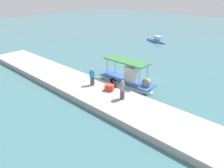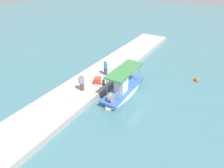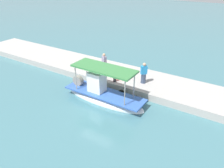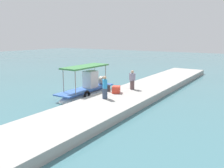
{
  "view_description": "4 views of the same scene",
  "coord_description": "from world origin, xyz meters",
  "px_view_note": "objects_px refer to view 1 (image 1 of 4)",
  "views": [
    {
      "loc": [
        11.78,
        -15.45,
        8.89
      ],
      "look_at": [
        0.24,
        -2.71,
        0.88
      ],
      "focal_mm": 33.27,
      "sensor_mm": 36.0,
      "label": 1
    },
    {
      "loc": [
        14.45,
        6.7,
        10.45
      ],
      "look_at": [
        0.32,
        -1.72,
        0.81
      ],
      "focal_mm": 31.75,
      "sensor_mm": 36.0,
      "label": 2
    },
    {
      "loc": [
        -7.75,
        10.88,
        8.49
      ],
      "look_at": [
        0.14,
        -1.57,
        0.87
      ],
      "focal_mm": 35.83,
      "sensor_mm": 36.0,
      "label": 3
    },
    {
      "loc": [
        -15.24,
        -13.18,
        5.03
      ],
      "look_at": [
        0.31,
        -3.03,
        1.27
      ],
      "focal_mm": 38.17,
      "sensor_mm": 36.0,
      "label": 4
    }
  ],
  "objects_px": {
    "fisherman_by_crate": "(92,77)",
    "mooring_bollard": "(115,85)",
    "marker_buoy": "(116,58)",
    "main_fishing_boat": "(127,81)",
    "fisherman_near_bollard": "(122,91)",
    "cargo_crate": "(110,87)",
    "moored_boat_near": "(156,41)"
  },
  "relations": [
    {
      "from": "cargo_crate",
      "to": "fisherman_near_bollard",
      "type": "bearing_deg",
      "value": -13.71
    },
    {
      "from": "fisherman_by_crate",
      "to": "marker_buoy",
      "type": "height_order",
      "value": "fisherman_by_crate"
    },
    {
      "from": "main_fishing_boat",
      "to": "fisherman_near_bollard",
      "type": "bearing_deg",
      "value": -57.13
    },
    {
      "from": "fisherman_near_bollard",
      "to": "mooring_bollard",
      "type": "bearing_deg",
      "value": 146.39
    },
    {
      "from": "fisherman_by_crate",
      "to": "cargo_crate",
      "type": "distance_m",
      "value": 2.03
    },
    {
      "from": "fisherman_near_bollard",
      "to": "mooring_bollard",
      "type": "height_order",
      "value": "fisherman_near_bollard"
    },
    {
      "from": "fisherman_by_crate",
      "to": "mooring_bollard",
      "type": "height_order",
      "value": "fisherman_by_crate"
    },
    {
      "from": "main_fishing_boat",
      "to": "fisherman_near_bollard",
      "type": "relative_size",
      "value": 3.84
    },
    {
      "from": "cargo_crate",
      "to": "moored_boat_near",
      "type": "bearing_deg",
      "value": 110.48
    },
    {
      "from": "main_fishing_boat",
      "to": "marker_buoy",
      "type": "bearing_deg",
      "value": 138.72
    },
    {
      "from": "main_fishing_boat",
      "to": "mooring_bollard",
      "type": "xyz_separation_m",
      "value": [
        0.29,
        -2.05,
        0.37
      ]
    },
    {
      "from": "mooring_bollard",
      "to": "marker_buoy",
      "type": "height_order",
      "value": "mooring_bollard"
    },
    {
      "from": "fisherman_by_crate",
      "to": "marker_buoy",
      "type": "distance_m",
      "value": 9.85
    },
    {
      "from": "mooring_bollard",
      "to": "moored_boat_near",
      "type": "bearing_deg",
      "value": 111.29
    },
    {
      "from": "fisherman_near_bollard",
      "to": "fisherman_by_crate",
      "type": "height_order",
      "value": "fisherman_by_crate"
    },
    {
      "from": "main_fishing_boat",
      "to": "moored_boat_near",
      "type": "height_order",
      "value": "main_fishing_boat"
    },
    {
      "from": "cargo_crate",
      "to": "marker_buoy",
      "type": "distance_m",
      "value": 10.65
    },
    {
      "from": "cargo_crate",
      "to": "moored_boat_near",
      "type": "xyz_separation_m",
      "value": [
        -7.71,
        20.65,
        -0.6
      ]
    },
    {
      "from": "fisherman_near_bollard",
      "to": "marker_buoy",
      "type": "xyz_separation_m",
      "value": [
        -8.42,
        8.8,
        -1.19
      ]
    },
    {
      "from": "main_fishing_boat",
      "to": "cargo_crate",
      "type": "relative_size",
      "value": 8.57
    },
    {
      "from": "main_fishing_boat",
      "to": "fisherman_by_crate",
      "type": "bearing_deg",
      "value": -119.04
    },
    {
      "from": "fisherman_near_bollard",
      "to": "fisherman_by_crate",
      "type": "relative_size",
      "value": 0.98
    },
    {
      "from": "fisherman_near_bollard",
      "to": "marker_buoy",
      "type": "relative_size",
      "value": 3.01
    },
    {
      "from": "fisherman_by_crate",
      "to": "mooring_bollard",
      "type": "relative_size",
      "value": 3.03
    },
    {
      "from": "fisherman_near_bollard",
      "to": "cargo_crate",
      "type": "distance_m",
      "value": 1.96
    },
    {
      "from": "fisherman_near_bollard",
      "to": "mooring_bollard",
      "type": "xyz_separation_m",
      "value": [
        -1.81,
        1.2,
        -0.47
      ]
    },
    {
      "from": "moored_boat_near",
      "to": "main_fishing_boat",
      "type": "bearing_deg",
      "value": -67.31
    },
    {
      "from": "main_fishing_boat",
      "to": "fisherman_near_bollard",
      "type": "xyz_separation_m",
      "value": [
        2.1,
        -3.25,
        0.83
      ]
    },
    {
      "from": "fisherman_near_bollard",
      "to": "moored_boat_near",
      "type": "relative_size",
      "value": 0.37
    },
    {
      "from": "cargo_crate",
      "to": "marker_buoy",
      "type": "height_order",
      "value": "cargo_crate"
    },
    {
      "from": "fisherman_by_crate",
      "to": "cargo_crate",
      "type": "bearing_deg",
      "value": 7.52
    },
    {
      "from": "fisherman_by_crate",
      "to": "cargo_crate",
      "type": "xyz_separation_m",
      "value": [
        1.95,
        0.26,
        -0.49
      ]
    }
  ]
}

